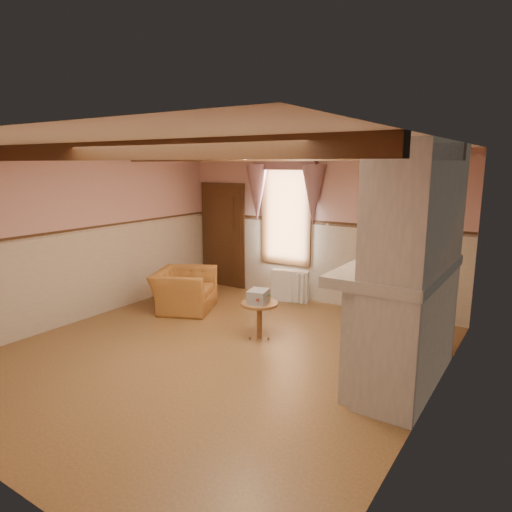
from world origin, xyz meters
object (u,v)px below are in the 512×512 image
Objects in this scene: armchair at (184,290)px; radiator at (290,286)px; mantel_clock at (415,247)px; oil_lamp at (413,245)px; bowl at (396,263)px; side_table at (259,320)px.

radiator is at bearing -66.43° from armchair.
armchair is 1.99m from radiator.
oil_lamp is (0.00, -0.12, 0.04)m from mantel_clock.
bowl reaches higher than radiator.
radiator is 2.92× the size of mantel_clock.
mantel_clock reaches higher than radiator.
radiator is (1.33, 1.47, -0.06)m from armchair.
oil_lamp reaches higher than mantel_clock.
oil_lamp is at bearing 90.00° from bowl.
mantel_clock is at bearing 90.00° from bowl.
side_table is at bearing -126.69° from armchair.
mantel_clock reaches higher than armchair.
bowl is 0.69m from oil_lamp.
oil_lamp is (2.06, 0.35, 1.29)m from side_table.
oil_lamp is (3.92, -0.05, 1.20)m from armchair.
bowl is 1.36× the size of mantel_clock.
radiator is at bearing 105.67° from side_table.
side_table is 2.46m from oil_lamp.
mantel_clock is at bearing -113.31° from armchair.
oil_lamp is at bearing -115.11° from armchair.
radiator is at bearing 139.54° from bowl.
armchair is at bearing -178.94° from mantel_clock.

